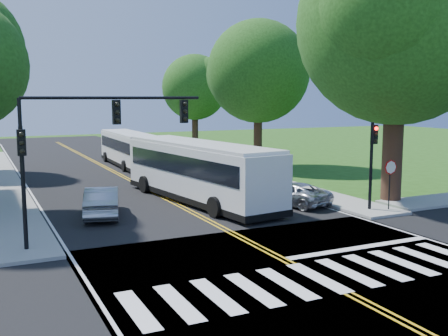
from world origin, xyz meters
TOP-DOWN VIEW (x-y plane):
  - ground at (0.00, 0.00)m, footprint 140.00×140.00m
  - road at (0.00, 18.00)m, footprint 14.00×96.00m
  - cross_road at (0.00, 0.00)m, footprint 60.00×12.00m
  - center_line at (0.00, 22.00)m, footprint 0.36×70.00m
  - edge_line_w at (-6.80, 22.00)m, footprint 0.12×70.00m
  - edge_line_e at (6.80, 22.00)m, footprint 0.12×70.00m
  - crosswalk at (0.00, -0.50)m, footprint 12.60×3.00m
  - stop_bar at (3.50, 1.60)m, footprint 6.60×0.40m
  - sidewalk_nw at (-8.30, 25.00)m, footprint 2.60×40.00m
  - sidewalk_ne at (8.30, 25.00)m, footprint 2.60×40.00m
  - tree_ne_big at (11.00, 8.00)m, footprint 10.80×10.80m
  - tree_east_mid at (11.50, 24.00)m, footprint 8.40×8.40m
  - tree_east_far at (12.50, 40.00)m, footprint 7.20×7.20m
  - signal_nw at (-5.86, 6.43)m, footprint 7.15×0.46m
  - signal_ne at (8.20, 6.44)m, footprint 0.30×0.46m
  - stop_sign at (9.00, 5.98)m, footprint 0.76×0.08m
  - bus_lead at (1.42, 12.70)m, footprint 4.45×12.99m
  - bus_follow at (2.02, 29.46)m, footprint 2.82×11.01m
  - hatchback at (-4.29, 11.26)m, footprint 2.64×4.73m
  - suv at (5.63, 9.67)m, footprint 3.11×4.74m
  - dark_sedan at (5.72, 17.78)m, footprint 2.35×4.97m

SIDE VIEW (x-z plane):
  - ground at x=0.00m, z-range 0.00..0.00m
  - road at x=0.00m, z-range 0.00..0.01m
  - cross_road at x=0.00m, z-range 0.00..0.01m
  - center_line at x=0.00m, z-range 0.01..0.02m
  - edge_line_w at x=-6.80m, z-range 0.01..0.02m
  - edge_line_e at x=6.80m, z-range 0.01..0.02m
  - crosswalk at x=0.00m, z-range 0.01..0.02m
  - stop_bar at x=3.50m, z-range 0.01..0.02m
  - sidewalk_nw at x=-8.30m, z-range 0.00..0.15m
  - sidewalk_ne at x=8.30m, z-range 0.00..0.15m
  - suv at x=5.63m, z-range 0.01..1.22m
  - dark_sedan at x=5.72m, z-range 0.01..1.41m
  - hatchback at x=-4.29m, z-range 0.01..1.49m
  - bus_follow at x=2.02m, z-range 0.09..2.93m
  - bus_lead at x=1.42m, z-range 0.10..3.40m
  - stop_sign at x=9.00m, z-range 0.77..3.30m
  - signal_ne at x=8.20m, z-range 0.76..5.16m
  - signal_nw at x=-5.86m, z-range 1.55..7.21m
  - tree_east_far at x=12.50m, z-range 1.69..12.03m
  - tree_east_mid at x=11.50m, z-range 1.89..13.82m
  - tree_ne_big at x=11.00m, z-range 2.17..17.08m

